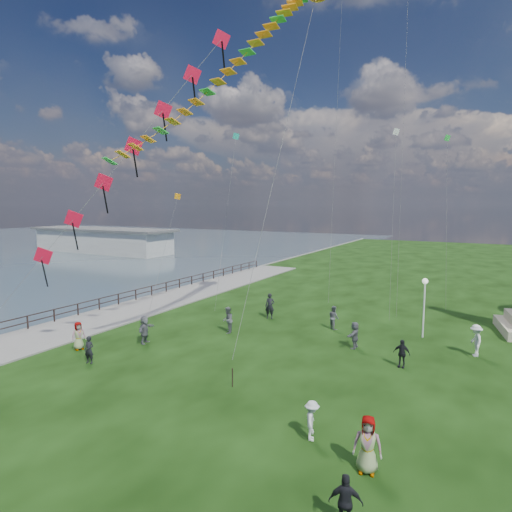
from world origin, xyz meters
The scene contains 17 objects.
waterfront centered at (-15.24, 8.99, -0.06)m, with size 200.00×200.00×1.51m.
pier_pavilion centered at (-52.00, 42.00, 1.84)m, with size 30.00×8.00×4.40m.
lamppost centered at (7.18, 15.11, 2.75)m, with size 0.35×0.35×3.81m.
person_0 centered at (-7.75, 1.86, 0.73)m, with size 0.54×0.35×1.47m, color black.
person_1 centered at (-4.19, 9.95, 0.87)m, with size 0.84×0.52×1.74m, color #595960.
person_2 centered at (5.36, 0.58, 0.72)m, with size 0.94×0.48×1.45m, color silver.
person_3 centered at (7.70, -3.00, 0.76)m, with size 0.89×0.45×1.52m, color black.
person_4 centered at (7.58, -0.34, 0.93)m, with size 0.91×0.56×1.86m, color #595960.
person_5 centered at (-7.50, 5.77, 0.85)m, with size 1.58×0.68×1.70m, color #595960.
person_6 centered at (-3.40, 14.49, 0.94)m, with size 0.69×0.45×1.88m, color black.
person_7 centered at (1.62, 14.17, 0.80)m, with size 0.78×0.48×1.60m, color #595960.
person_8 centered at (10.22, 12.97, 0.89)m, with size 1.16×0.60×1.79m, color silver.
person_9 centered at (6.92, 9.29, 0.74)m, with size 0.86×0.44×1.47m, color black.
person_10 centered at (-10.07, 3.07, 0.82)m, with size 0.80×0.49×1.64m, color #595960.
person_11 centered at (3.95, 11.03, 0.79)m, with size 1.47×0.63×1.58m, color #595960.
red_kite_train centered at (-7.02, 4.63, 11.24)m, with size 10.76×9.35×18.07m.
small_kites centered at (2.83, 22.21, 14.81)m, with size 30.66×16.76×30.57m.
Camera 1 is at (10.58, -13.07, 8.43)m, focal length 30.00 mm.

